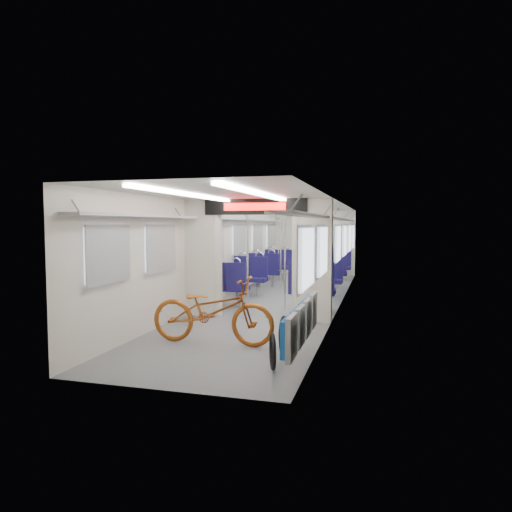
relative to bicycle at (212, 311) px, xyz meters
The scene contains 14 objects.
carriage 3.89m from the bicycle, 87.87° to the left, with size 12.00×12.02×2.31m.
bicycle is the anchor object (origin of this frame).
flip_bench 1.67m from the bicycle, 26.37° to the right, with size 0.12×2.08×0.49m.
bike_hoop_a 1.54m from the bicycle, 39.62° to the right, with size 0.47×0.47×0.05m, color black.
bike_hoop_b 1.29m from the bicycle, 16.01° to the right, with size 0.50×0.50×0.05m, color black.
bike_hoop_c 1.14m from the bicycle, ahead, with size 0.49×0.49×0.05m, color black.
seat_bay_near_left 4.00m from the bicycle, 101.46° to the left, with size 0.91×2.08×1.10m.
seat_bay_near_right 4.17m from the bicycle, 75.07° to the left, with size 0.96×2.29×1.17m.
seat_bay_far_left 7.31m from the bicycle, 96.24° to the left, with size 0.90×2.04×1.09m.
seat_bay_far_right 7.72m from the bicycle, 81.99° to the left, with size 0.93×2.18×1.13m.
stanchion_near_left 2.54m from the bicycle, 93.65° to the left, with size 0.04×0.04×2.30m, color silver.
stanchion_near_right 3.03m from the bicycle, 79.92° to the left, with size 0.04×0.04×2.30m, color silver.
stanchion_far_left 6.06m from the bicycle, 92.24° to the left, with size 0.05×0.05×2.30m, color silver.
stanchion_far_right 5.91m from the bicycle, 86.05° to the left, with size 0.04×0.04×2.30m, color silver.
Camera 1 is at (2.30, -10.45, 1.82)m, focal length 32.00 mm.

